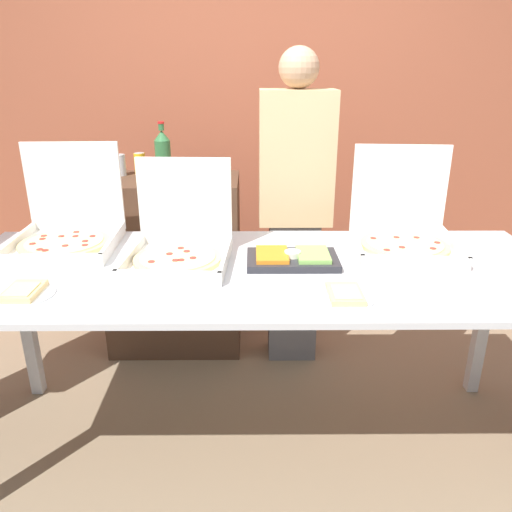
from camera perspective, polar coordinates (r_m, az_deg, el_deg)
The scene contains 14 objects.
ground_plane at distance 2.53m, azimuth 0.00°, elevation -20.69°, with size 16.00×16.00×0.00m, color #847056.
brick_wall_behind at distance 3.59m, azimuth -0.21°, elevation 16.59°, with size 10.00×0.06×2.80m.
buffet_table at distance 2.07m, azimuth 0.00°, elevation -3.70°, with size 2.48×0.94×0.91m.
pizza_box_far_left at distance 2.10m, azimuth -8.73°, elevation 1.28°, with size 0.43×0.45×0.41m.
pizza_box_near_left at distance 2.33m, azimuth 16.47°, elevation 2.76°, with size 0.47×0.49×0.43m.
pizza_box_far_right at distance 2.42m, azimuth -20.77°, elevation 2.91°, with size 0.46×0.47×0.44m.
paper_plate_front_right at distance 1.80m, azimuth 10.16°, elevation -4.39°, with size 0.21×0.21×0.03m.
paper_plate_front_center at distance 1.98m, azimuth -25.07°, elevation -3.77°, with size 0.22×0.22×0.03m.
veggie_tray at distance 2.08m, azimuth 4.19°, elevation -0.27°, with size 0.38×0.23×0.05m.
sideboard_podium at distance 3.11m, azimuth -9.28°, elevation -0.92°, with size 0.79×0.48×1.07m.
soda_bottle at distance 2.94m, azimuth -10.59°, elevation 11.39°, with size 0.09×0.09×0.32m.
soda_can_silver at distance 3.08m, azimuth -15.27°, elevation 10.01°, with size 0.07×0.07×0.12m.
soda_can_colored at distance 3.11m, azimuth -13.13°, elevation 10.28°, with size 0.07×0.07×0.12m.
person_guest_plaid at distance 2.81m, azimuth 4.47°, elevation 5.47°, with size 0.40×0.22×1.77m.
Camera 1 is at (-0.01, -1.88, 1.69)m, focal length 35.00 mm.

